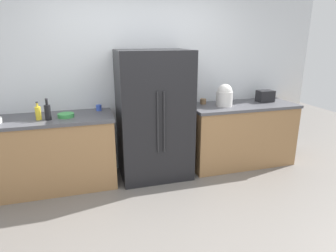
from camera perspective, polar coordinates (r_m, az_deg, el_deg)
name	(u,v)px	position (r m, az deg, el deg)	size (l,w,h in m)	color
ground_plane	(175,229)	(3.10, 1.32, -19.63)	(10.96, 10.96, 0.00)	slate
kitchen_back_panel	(139,76)	(4.15, -5.71, 9.68)	(5.48, 0.10, 2.66)	silver
counter_left	(51,153)	(3.95, -21.94, -4.92)	(1.57, 0.67, 0.92)	#9E7247
counter_right	(240,134)	(4.50, 13.97, -1.54)	(1.58, 0.67, 0.92)	#9E7247
refrigerator	(154,116)	(3.88, -2.74, 2.03)	(0.94, 0.70, 1.71)	black
toaster	(265,96)	(4.65, 18.54, 5.60)	(0.24, 0.17, 0.17)	black
rice_cooker	(224,95)	(4.18, 11.03, 5.91)	(0.23, 0.23, 0.31)	silver
bottle_a	(38,113)	(3.73, -24.13, 2.38)	(0.07, 0.07, 0.22)	yellow
bottle_b	(48,112)	(3.68, -22.52, 2.60)	(0.07, 0.07, 0.26)	black
cup_a	(203,101)	(4.29, 6.90, 4.82)	(0.09, 0.09, 0.08)	brown
cup_b	(99,108)	(3.96, -13.43, 3.50)	(0.07, 0.07, 0.08)	blue
bowl_b	(66,115)	(3.75, -19.41, 1.99)	(0.19, 0.19, 0.05)	green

